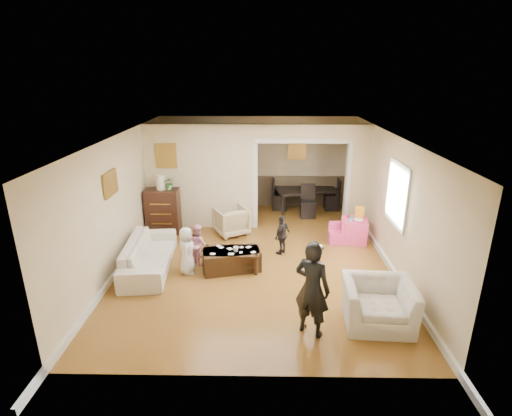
{
  "coord_description": "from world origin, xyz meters",
  "views": [
    {
      "loc": [
        0.13,
        -7.66,
        3.79
      ],
      "look_at": [
        0.0,
        0.2,
        1.05
      ],
      "focal_mm": 27.67,
      "sensor_mm": 36.0,
      "label": 1
    }
  ],
  "objects_px": {
    "adult_person": "(312,289)",
    "dresser": "(163,211)",
    "sofa": "(149,254)",
    "child_kneel_a": "(187,251)",
    "armchair_front": "(378,304)",
    "coffee_table": "(231,260)",
    "child_toddler": "(282,235)",
    "table_lamp": "(161,182)",
    "dining_table": "(306,199)",
    "armchair_back": "(231,221)",
    "cyan_cup": "(351,219)",
    "play_table": "(354,231)",
    "child_kneel_b": "(198,244)",
    "coffee_cup": "(236,249)"
  },
  "relations": [
    {
      "from": "sofa",
      "to": "armchair_back",
      "type": "relative_size",
      "value": 2.85
    },
    {
      "from": "child_kneel_b",
      "to": "child_toddler",
      "type": "xyz_separation_m",
      "value": [
        1.75,
        0.45,
        0.02
      ]
    },
    {
      "from": "coffee_table",
      "to": "adult_person",
      "type": "distance_m",
      "value": 2.48
    },
    {
      "from": "armchair_front",
      "to": "dresser",
      "type": "height_order",
      "value": "dresser"
    },
    {
      "from": "child_kneel_a",
      "to": "armchair_front",
      "type": "bearing_deg",
      "value": -120.58
    },
    {
      "from": "dresser",
      "to": "cyan_cup",
      "type": "bearing_deg",
      "value": -7.46
    },
    {
      "from": "child_toddler",
      "to": "table_lamp",
      "type": "bearing_deg",
      "value": -77.49
    },
    {
      "from": "armchair_front",
      "to": "adult_person",
      "type": "xyz_separation_m",
      "value": [
        -1.08,
        -0.26,
        0.41
      ]
    },
    {
      "from": "armchair_front",
      "to": "child_kneel_b",
      "type": "xyz_separation_m",
      "value": [
        -3.14,
        2.05,
        0.08
      ]
    },
    {
      "from": "coffee_table",
      "to": "coffee_cup",
      "type": "distance_m",
      "value": 0.28
    },
    {
      "from": "coffee_table",
      "to": "child_kneel_b",
      "type": "distance_m",
      "value": 0.79
    },
    {
      "from": "table_lamp",
      "to": "child_kneel_b",
      "type": "xyz_separation_m",
      "value": [
        1.12,
        -1.66,
        -0.85
      ]
    },
    {
      "from": "adult_person",
      "to": "child_toddler",
      "type": "bearing_deg",
      "value": -51.97
    },
    {
      "from": "armchair_back",
      "to": "coffee_table",
      "type": "distance_m",
      "value": 1.85
    },
    {
      "from": "armchair_front",
      "to": "coffee_table",
      "type": "xyz_separation_m",
      "value": [
        -2.44,
        1.75,
        -0.14
      ]
    },
    {
      "from": "table_lamp",
      "to": "coffee_table",
      "type": "relative_size",
      "value": 0.32
    },
    {
      "from": "cyan_cup",
      "to": "child_kneel_b",
      "type": "bearing_deg",
      "value": -162.29
    },
    {
      "from": "dining_table",
      "to": "child_kneel_a",
      "type": "relative_size",
      "value": 1.82
    },
    {
      "from": "armchair_back",
      "to": "dining_table",
      "type": "height_order",
      "value": "armchair_back"
    },
    {
      "from": "adult_person",
      "to": "dining_table",
      "type": "bearing_deg",
      "value": -63.35
    },
    {
      "from": "cyan_cup",
      "to": "coffee_cup",
      "type": "bearing_deg",
      "value": -150.91
    },
    {
      "from": "adult_person",
      "to": "child_toddler",
      "type": "relative_size",
      "value": 1.73
    },
    {
      "from": "cyan_cup",
      "to": "child_toddler",
      "type": "xyz_separation_m",
      "value": [
        -1.6,
        -0.62,
        -0.15
      ]
    },
    {
      "from": "sofa",
      "to": "coffee_table",
      "type": "distance_m",
      "value": 1.66
    },
    {
      "from": "coffee_cup",
      "to": "play_table",
      "type": "relative_size",
      "value": 0.19
    },
    {
      "from": "sofa",
      "to": "table_lamp",
      "type": "bearing_deg",
      "value": 0.03
    },
    {
      "from": "coffee_cup",
      "to": "cyan_cup",
      "type": "distance_m",
      "value": 2.92
    },
    {
      "from": "child_kneel_a",
      "to": "coffee_table",
      "type": "bearing_deg",
      "value": -84.66
    },
    {
      "from": "coffee_cup",
      "to": "table_lamp",
      "type": "bearing_deg",
      "value": 133.68
    },
    {
      "from": "dresser",
      "to": "adult_person",
      "type": "xyz_separation_m",
      "value": [
        3.17,
        -3.96,
        0.21
      ]
    },
    {
      "from": "child_kneel_a",
      "to": "adult_person",
      "type": "bearing_deg",
      "value": -134.75
    },
    {
      "from": "dresser",
      "to": "child_kneel_b",
      "type": "distance_m",
      "value": 2.0
    },
    {
      "from": "sofa",
      "to": "child_kneel_a",
      "type": "height_order",
      "value": "child_kneel_a"
    },
    {
      "from": "cyan_cup",
      "to": "dining_table",
      "type": "relative_size",
      "value": 0.05
    },
    {
      "from": "play_table",
      "to": "child_toddler",
      "type": "relative_size",
      "value": 0.65
    },
    {
      "from": "coffee_cup",
      "to": "child_kneel_a",
      "type": "xyz_separation_m",
      "value": [
        -0.95,
        -0.1,
        0.01
      ]
    },
    {
      "from": "table_lamp",
      "to": "armchair_front",
      "type": "bearing_deg",
      "value": -41.04
    },
    {
      "from": "sofa",
      "to": "cyan_cup",
      "type": "xyz_separation_m",
      "value": [
        4.31,
        1.35,
        0.28
      ]
    },
    {
      "from": "child_kneel_a",
      "to": "dining_table",
      "type": "bearing_deg",
      "value": -39.78
    },
    {
      "from": "adult_person",
      "to": "sofa",
      "type": "bearing_deg",
      "value": -2.26
    },
    {
      "from": "sofa",
      "to": "play_table",
      "type": "height_order",
      "value": "sofa"
    },
    {
      "from": "dresser",
      "to": "child_toddler",
      "type": "height_order",
      "value": "dresser"
    },
    {
      "from": "armchair_back",
      "to": "table_lamp",
      "type": "xyz_separation_m",
      "value": [
        -1.68,
        0.12,
        0.94
      ]
    },
    {
      "from": "child_toddler",
      "to": "adult_person",
      "type": "bearing_deg",
      "value": 41.65
    },
    {
      "from": "child_kneel_b",
      "to": "child_kneel_a",
      "type": "bearing_deg",
      "value": 126.89
    },
    {
      "from": "table_lamp",
      "to": "child_kneel_b",
      "type": "bearing_deg",
      "value": -56.03
    },
    {
      "from": "dresser",
      "to": "table_lamp",
      "type": "distance_m",
      "value": 0.73
    },
    {
      "from": "child_kneel_b",
      "to": "child_toddler",
      "type": "distance_m",
      "value": 1.81
    },
    {
      "from": "adult_person",
      "to": "dresser",
      "type": "bearing_deg",
      "value": -19.62
    },
    {
      "from": "armchair_front",
      "to": "child_toddler",
      "type": "bearing_deg",
      "value": 122.73
    }
  ]
}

